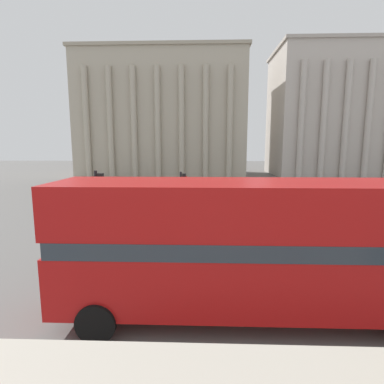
{
  "coord_description": "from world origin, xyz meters",
  "views": [
    {
      "loc": [
        -0.76,
        -1.93,
        5.05
      ],
      "look_at": [
        -1.39,
        16.05,
        2.27
      ],
      "focal_mm": 28.0,
      "sensor_mm": 36.0,
      "label": 1
    }
  ],
  "objects": [
    {
      "name": "double_decker_bus",
      "position": [
        0.67,
        6.29,
        2.28
      ],
      "size": [
        11.1,
        2.7,
        4.07
      ],
      "rotation": [
        0.0,
        0.0,
        -0.09
      ],
      "color": "black",
      "rests_on": "ground_plane"
    },
    {
      "name": "pedestrian_red",
      "position": [
        0.04,
        25.39,
        0.97
      ],
      "size": [
        0.32,
        0.32,
        1.69
      ],
      "rotation": [
        0.0,
        0.0,
        0.05
      ],
      "color": "#282B33",
      "rests_on": "ground_plane"
    },
    {
      "name": "traffic_light_near",
      "position": [
        -4.74,
        9.25,
        2.68
      ],
      "size": [
        0.42,
        0.24,
        4.12
      ],
      "color": "black",
      "rests_on": "ground_plane"
    },
    {
      "name": "car_navy",
      "position": [
        7.72,
        14.53,
        0.7
      ],
      "size": [
        4.2,
        1.93,
        1.35
      ],
      "rotation": [
        0.0,
        0.0,
        2.44
      ],
      "color": "black",
      "rests_on": "ground_plane"
    },
    {
      "name": "car_maroon",
      "position": [
        -6.7,
        23.87,
        0.7
      ],
      "size": [
        4.2,
        1.93,
        1.35
      ],
      "rotation": [
        0.0,
        0.0,
        2.35
      ],
      "color": "black",
      "rests_on": "ground_plane"
    },
    {
      "name": "plaza_building_left",
      "position": [
        -7.68,
        51.83,
        10.25
      ],
      "size": [
        28.25,
        14.4,
        20.5
      ],
      "color": "#B2A893",
      "rests_on": "ground_plane"
    },
    {
      "name": "traffic_light_mid",
      "position": [
        -1.88,
        14.57,
        2.38
      ],
      "size": [
        0.42,
        0.24,
        3.63
      ],
      "color": "black",
      "rests_on": "ground_plane"
    },
    {
      "name": "plaza_building_right",
      "position": [
        24.37,
        52.38,
        10.67
      ],
      "size": [
        25.76,
        14.46,
        21.36
      ],
      "color": "#BCB2A8",
      "rests_on": "ground_plane"
    },
    {
      "name": "pedestrian_blue",
      "position": [
        10.44,
        27.0,
        0.98
      ],
      "size": [
        0.32,
        0.32,
        1.71
      ],
      "rotation": [
        0.0,
        0.0,
        4.02
      ],
      "color": "#282B33",
      "rests_on": "ground_plane"
    }
  ]
}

